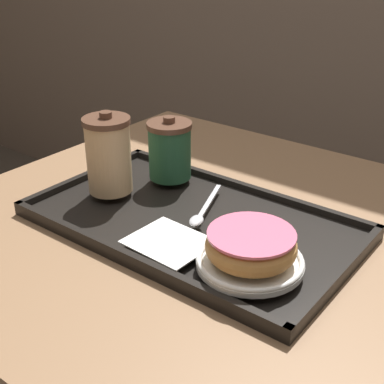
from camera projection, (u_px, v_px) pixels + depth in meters
cafe_table at (217, 310)px, 0.98m from camera, size 0.95×0.86×0.76m
serving_tray at (192, 222)px, 0.90m from camera, size 0.54×0.31×0.02m
napkin_paper at (169, 242)px, 0.81m from camera, size 0.12×0.11×0.00m
coffee_cup_front at (109, 154)px, 0.94m from camera, size 0.08×0.08×0.15m
coffee_cup_rear at (170, 150)px, 1.00m from camera, size 0.08×0.08×0.12m
plate_with_chocolate_donut at (250, 261)px, 0.75m from camera, size 0.15×0.15×0.01m
donut_chocolate_glazed at (251, 245)px, 0.74m from camera, size 0.13×0.13×0.04m
spoon at (201, 214)px, 0.88m from camera, size 0.07×0.16×0.01m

